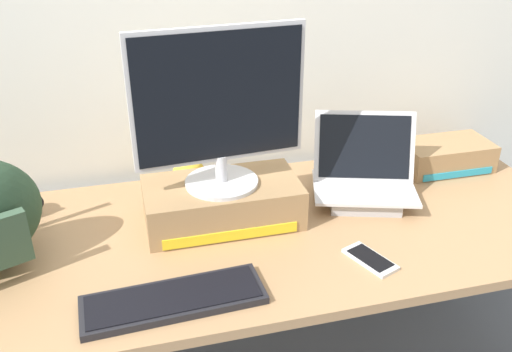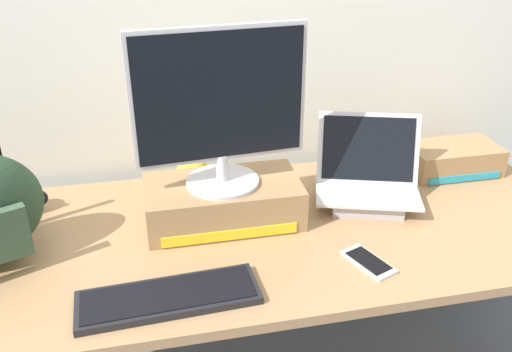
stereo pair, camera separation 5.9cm
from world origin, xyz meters
name	(u,v)px [view 1 (the left image)]	position (x,y,z in m)	size (l,w,h in m)	color
back_wall	(218,2)	(0.00, 0.51, 1.30)	(7.00, 0.10, 2.60)	silver
desk	(256,245)	(0.00, 0.00, 0.66)	(2.03, 0.81, 0.72)	#A87F56
toner_box_yellow	(222,202)	(-0.09, 0.07, 0.79)	(0.47, 0.25, 0.13)	#9E7A51
desktop_monitor	(219,109)	(-0.09, 0.07, 1.09)	(0.50, 0.22, 0.47)	silver
open_laptop	(364,184)	(0.39, 0.09, 0.78)	(0.38, 0.32, 0.27)	#ADADB2
external_keyboard	(174,300)	(-0.28, -0.28, 0.73)	(0.46, 0.17, 0.02)	black
coffee_mug	(17,206)	(-0.70, 0.25, 0.77)	(0.12, 0.08, 0.09)	black
cell_phone	(370,259)	(0.26, -0.24, 0.73)	(0.12, 0.17, 0.01)	silver
plush_toy	(189,174)	(-0.16, 0.30, 0.78)	(0.11, 0.11, 0.11)	gold
toner_box_cyan	(445,155)	(0.77, 0.23, 0.77)	(0.32, 0.18, 0.10)	#9E7A51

